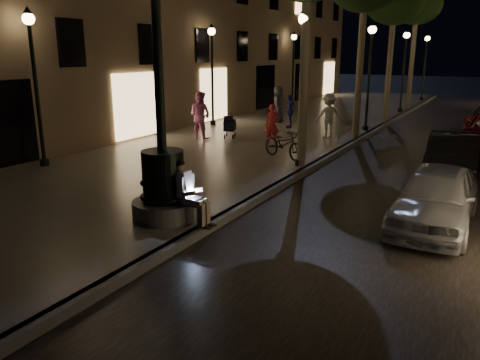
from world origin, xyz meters
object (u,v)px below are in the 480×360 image
Objects in this scene: pedestrian_white at (329,115)px; lamp_left_a at (34,68)px; tree_far at (417,5)px; lamp_curb_d at (425,58)px; stroller at (230,125)px; lamp_curb_a at (303,68)px; fountain_lamppost at (163,173)px; bicycle at (284,144)px; pedestrian_pink at (200,115)px; car_second at (452,157)px; lamp_curb_b at (370,63)px; lamp_left_c at (293,59)px; pedestrian_blue at (290,111)px; pedestrian_dark at (278,104)px; car_front at (435,197)px; lamp_curb_c at (405,60)px; lamp_left_b at (212,62)px; pedestrian_red at (272,125)px; tree_third at (395,2)px; seated_man_laptop at (187,190)px.

lamp_left_a is at bearing 17.42° from pedestrian_white.
lamp_left_a is (-7.18, -22.00, -3.20)m from tree_far.
stroller is (-4.46, -20.81, -2.50)m from lamp_curb_d.
lamp_curb_a is 5.80m from pedestrian_white.
fountain_lamppost is 2.72× the size of bicycle.
stroller is (-4.54, -14.81, -5.70)m from tree_far.
tree_far reaches higher than pedestrian_pink.
car_second is 2.04× the size of pedestrian_pink.
stroller is at bearing -132.84° from lamp_curb_b.
lamp_left_c is 2.51× the size of bicycle.
lamp_left_c is 3.06× the size of pedestrian_blue.
car_front is at bearing -153.00° from pedestrian_dark.
lamp_curb_c reaches higher than bicycle.
fountain_lamppost is 4.88× the size of stroller.
car_second is (11.40, 5.52, -2.58)m from lamp_left_a.
lamp_curb_a is 9.30m from lamp_left_b.
pedestrian_red is 4.44m from pedestrian_blue.
pedestrian_white is at bearing -92.76° from lamp_curb_d.
pedestrian_dark is at bearing 50.93° from bicycle.
lamp_curb_a and lamp_curb_b have the same top height.
lamp_curb_b and lamp_left_c have the same top height.
car_front is 11.29m from pedestrian_pink.
car_second is at bearing 177.79° from pedestrian_pink.
fountain_lamppost is at bearing -91.82° from lamp_curb_c.
pedestrian_white is at bearing -97.68° from tree_third.
pedestrian_red is at bearing -98.49° from tree_far.
lamp_curb_d is 1.00× the size of lamp_left_b.
car_front is 12.67m from pedestrian_blue.
stroller is 1.31m from pedestrian_pink.
pedestrian_red is (2.25, -0.58, 0.26)m from stroller.
fountain_lamppost is 13.17m from pedestrian_blue.
lamp_curb_c reaches higher than car_second.
pedestrian_white is (6.20, -10.68, -2.11)m from lamp_left_c.
lamp_left_b is (-6.40, 12.00, 2.02)m from fountain_lamppost.
pedestrian_pink reaches higher than bicycle.
pedestrian_pink is at bearing -111.71° from lamp_curb_c.
seated_man_laptop is 0.34× the size of car_second.
lamp_curb_d is (0.00, 8.00, 0.00)m from lamp_curb_c.
tree_third reaches higher than lamp_curb_b.
tree_far is 18.28m from lamp_curb_a.
stroller is (-3.76, 9.19, -0.48)m from fountain_lamppost.
lamp_curb_d reaches higher than pedestrian_red.
lamp_left_b is at bearing 74.31° from bicycle.
pedestrian_dark is (-3.71, 2.99, -0.01)m from pedestrian_white.
tree_far is 3.77m from lamp_curb_c.
tree_third is at bearing -90.00° from lamp_curb_d.
lamp_left_b is 2.51× the size of bicycle.
pedestrian_dark reaches higher than pedestrian_blue.
seated_man_laptop is 0.86× the size of pedestrian_red.
lamp_left_a reaches higher than pedestrian_white.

